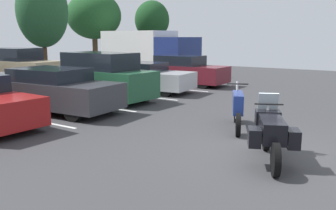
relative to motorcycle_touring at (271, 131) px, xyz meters
The scene contains 12 objects.
ground 0.88m from the motorcycle_touring, ahead, with size 44.00×44.00×0.10m, color #38383A.
motorcycle_touring is the anchor object (origin of this frame).
motorcycle_second 2.69m from the motorcycle_touring, 37.19° to the left, with size 2.06×1.05×1.26m.
car_charcoal 7.96m from the motorcycle_touring, 83.41° to the left, with size 2.20×4.93×1.50m.
car_green 8.83m from the motorcycle_touring, 66.33° to the left, with size 2.09×4.60×1.94m.
car_silver 10.27m from the motorcycle_touring, 52.28° to the left, with size 2.20×4.83×1.38m.
car_maroon 12.31m from the motorcycle_touring, 39.58° to the left, with size 1.86×4.82×1.57m.
car_far_tan 15.83m from the motorcycle_touring, 73.55° to the left, with size 2.18×4.90×1.98m.
box_truck 17.61m from the motorcycle_touring, 44.75° to the left, with size 3.19×7.07×2.94m.
tree_center_left 18.70m from the motorcycle_touring, 65.65° to the left, with size 3.10×3.10×6.32m.
tree_far_right 23.64m from the motorcycle_touring, 53.19° to the left, with size 4.27×4.27×6.00m.
tree_center_right 25.16m from the motorcycle_touring, 41.37° to the left, with size 2.97×2.97×5.60m.
Camera 1 is at (-7.86, -2.32, 2.59)m, focal length 38.80 mm.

